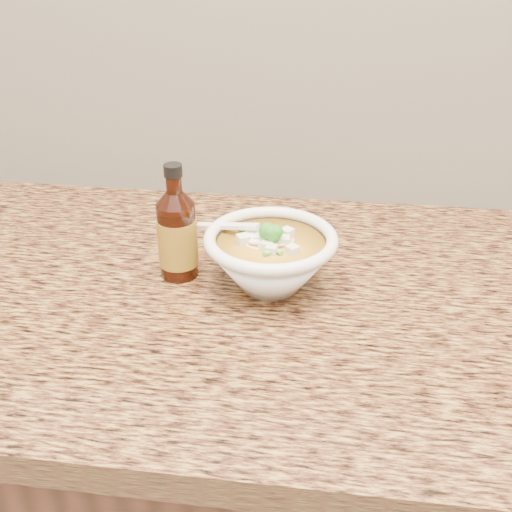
# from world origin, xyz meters

# --- Properties ---
(counter_slab) EXTENTS (4.00, 0.68, 0.04)m
(counter_slab) POSITION_xyz_m (0.00, 1.68, 0.88)
(counter_slab) COLOR olive
(counter_slab) RESTS_ON cabinet
(soup_bowl) EXTENTS (0.20, 0.18, 0.10)m
(soup_bowl) POSITION_xyz_m (-0.06, 1.68, 0.94)
(soup_bowl) COLOR white
(soup_bowl) RESTS_ON counter_slab
(hot_sauce_bottle) EXTENTS (0.06, 0.06, 0.17)m
(hot_sauce_bottle) POSITION_xyz_m (-0.19, 1.69, 0.96)
(hot_sauce_bottle) COLOR #361107
(hot_sauce_bottle) RESTS_ON counter_slab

